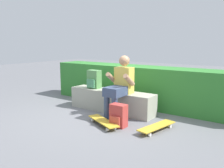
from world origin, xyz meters
TOP-DOWN VIEW (x-y plane):
  - ground_plane at (0.00, 0.00)m, footprint 24.00×24.00m
  - bench_main at (0.00, 0.30)m, footprint 1.93×0.42m
  - person_skater at (0.36, 0.09)m, footprint 0.49×0.62m
  - skateboard_near_person at (0.41, -0.51)m, footprint 0.81×0.51m
  - skateboard_beside_bench at (1.30, -0.21)m, footprint 0.36×0.82m
  - backpack_on_bench at (-0.46, 0.29)m, footprint 0.28×0.23m
  - backpack_on_ground at (0.66, -0.41)m, footprint 0.28×0.23m
  - hedge_row at (0.34, 1.15)m, footprint 4.87×0.69m

SIDE VIEW (x-z plane):
  - ground_plane at x=0.00m, z-range 0.00..0.00m
  - skateboard_near_person at x=0.41m, z-range 0.03..0.12m
  - skateboard_beside_bench at x=1.30m, z-range 0.03..0.12m
  - backpack_on_ground at x=0.66m, z-range -0.01..0.39m
  - bench_main at x=0.00m, z-range 0.00..0.45m
  - hedge_row at x=0.34m, z-range 0.00..0.91m
  - backpack_on_bench at x=-0.46m, z-range 0.44..0.84m
  - person_skater at x=0.36m, z-range 0.05..1.25m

